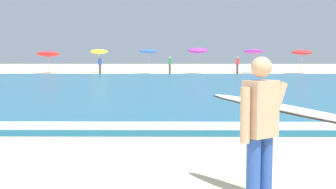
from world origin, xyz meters
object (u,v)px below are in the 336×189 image
Objects in this scene: beach_umbrella_5 at (302,52)px; beachgoer_near_row_mid at (237,65)px; surfer_with_board at (275,121)px; beach_umbrella_0 at (48,54)px; beachgoer_near_row_left at (170,65)px; beachgoer_near_row_right at (100,65)px; beach_umbrella_1 at (99,52)px; beach_umbrella_4 at (254,51)px; beach_umbrella_3 at (198,51)px; beach_umbrella_2 at (148,51)px.

beachgoer_near_row_mid is (-5.93, 0.23, -1.13)m from beach_umbrella_5.
surfer_with_board is 36.13m from beachgoer_near_row_mid.
beach_umbrella_0 is 1.41× the size of beachgoer_near_row_left.
beach_umbrella_0 is 5.61m from beachgoer_near_row_right.
beachgoer_near_row_left is (7.03, -2.98, -1.23)m from beach_umbrella_1.
beach_umbrella_5 reaches higher than beachgoer_near_row_left.
beach_umbrella_0 is 0.97× the size of beach_umbrella_5.
beach_umbrella_4 is at bearing 79.61° from surfer_with_board.
beachgoer_near_row_right is at bearing -176.93° from beachgoer_near_row_left.
beach_umbrella_1 is at bearing 157.03° from beachgoer_near_row_left.
beach_umbrella_3 is at bearing -176.77° from beach_umbrella_4.
beach_umbrella_4 is (5.37, 0.30, -0.08)m from beach_umbrella_3.
beach_umbrella_1 reaches higher than beachgoer_near_row_mid.
surfer_with_board is 37.22m from beach_umbrella_5.
beachgoer_near_row_mid is (6.34, 0.74, 0.00)m from beachgoer_near_row_left.
beach_umbrella_0 reaches higher than surfer_with_board.
beach_umbrella_4 reaches higher than beachgoer_near_row_mid.
surfer_with_board is 0.91× the size of beach_umbrella_3.
beachgoer_near_row_right is (0.63, -3.32, -1.23)m from beach_umbrella_1.
beach_umbrella_2 is (-3.36, 36.39, 1.05)m from surfer_with_board.
beach_umbrella_1 is at bearing 170.50° from beachgoer_near_row_mid.
beach_umbrella_5 reaches higher than beachgoer_near_row_mid.
beach_umbrella_4 is at bearing -5.28° from beach_umbrella_1.
beach_umbrella_3 is 1.59× the size of beachgoer_near_row_left.
beachgoer_near_row_left is at bearing 3.07° from beachgoer_near_row_right.
surfer_with_board reaches higher than beachgoer_near_row_left.
beachgoer_near_row_left is 6.38m from beachgoer_near_row_mid.
beach_umbrella_3 is at bearing -9.92° from beach_umbrella_1.
beach_umbrella_1 is 1.47× the size of beachgoer_near_row_left.
beachgoer_near_row_left is (-12.27, -0.51, -1.13)m from beach_umbrella_5.
beach_umbrella_5 is at bearing -7.28° from beach_umbrella_1.
beach_umbrella_3 reaches higher than beach_umbrella_0.
beachgoer_near_row_left is at bearing -154.29° from beach_umbrella_3.
beach_umbrella_2 is at bearing 175.86° from beachgoer_near_row_mid.
beach_umbrella_5 is (4.24, -1.07, -0.09)m from beach_umbrella_4.
beach_umbrella_2 reaches higher than surfer_with_board.
beach_umbrella_3 is 3.94m from beachgoer_near_row_mid.
beachgoer_near_row_left and beachgoer_near_row_right have the same top height.
beach_umbrella_5 is (10.95, 35.55, 0.95)m from surfer_with_board.
beach_umbrella_4 reaches higher than beach_umbrella_5.
beach_umbrella_1 is 1.47× the size of beachgoer_near_row_mid.
beach_umbrella_0 is at bearing 177.81° from beachgoer_near_row_mid.
beachgoer_near_row_left is at bearing -168.83° from beach_umbrella_4.
beach_umbrella_3 is 1.10× the size of beach_umbrella_5.
beach_umbrella_2 is 0.97× the size of beach_umbrella_4.
beachgoer_near_row_left is 1.00× the size of beachgoer_near_row_right.
beach_umbrella_5 is at bearing -2.19° from beach_umbrella_0.
beach_umbrella_3 is 1.59× the size of beachgoer_near_row_mid.
beach_umbrella_4 is at bearing 26.58° from beachgoer_near_row_mid.
beachgoer_near_row_left is (-1.31, 35.04, -0.18)m from surfer_with_board.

